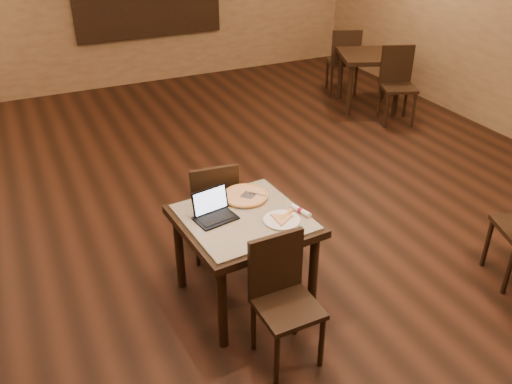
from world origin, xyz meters
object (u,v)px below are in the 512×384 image
laptop (213,210)px  pizza_pan (245,197)px  chair_main_near (282,292)px  chair_main_far (213,205)px  other_table_a_chair_far (344,58)px  other_table_a (370,63)px  other_table_a_chair_near (397,80)px  tiled_table (244,228)px

laptop → pizza_pan: (0.32, 0.14, -0.05)m
chair_main_near → laptop: (-0.20, 0.72, 0.30)m
chair_main_near → chair_main_far: (-0.01, 1.24, 0.00)m
pizza_pan → other_table_a_chair_far: size_ratio=0.32×
pizza_pan → other_table_a: (3.27, 2.88, -0.12)m
chair_main_near → other_table_a_chair_near: size_ratio=0.91×
tiled_table → pizza_pan: size_ratio=3.00×
tiled_table → other_table_a_chair_far: bearing=43.7°
laptop → other_table_a_chair_far: (3.55, 3.62, -0.24)m
pizza_pan → tiled_table: bearing=-116.6°
other_table_a_chair_near → other_table_a_chair_far: (-0.07, 1.19, 0.00)m
chair_main_far → other_table_a_chair_far: 4.57m
chair_main_far → other_table_a: bearing=-137.0°
chair_main_near → other_table_a_chair_near: 4.64m
chair_main_near → other_table_a: 5.05m
chair_main_near → other_table_a_chair_far: other_table_a_chair_far is taller
chair_main_near → pizza_pan: bearing=81.0°
chair_main_near → other_table_a: bearing=46.9°
chair_main_far → laptop: size_ratio=2.87×
other_table_a_chair_far → chair_main_far: bearing=64.7°
laptop → other_table_a_chair_near: bearing=23.7°
tiled_table → other_table_a: size_ratio=0.90×
pizza_pan → other_table_a: other_table_a is taller
chair_main_far → laptop: 0.63m
laptop → other_table_a_chair_near: other_table_a_chair_near is taller
laptop → other_table_a_chair_near: 4.36m
chair_main_far → pizza_pan: size_ratio=2.82×
chair_main_near → other_table_a_chair_far: bearing=51.3°
tiled_table → chair_main_near: size_ratio=1.07×
chair_main_far → pizza_pan: chair_main_far is taller
other_table_a → laptop: bearing=-117.8°
chair_main_far → tiled_table: bearing=97.6°
pizza_pan → other_table_a_chair_far: 4.75m
chair_main_near → other_table_a_chair_near: other_table_a_chair_near is taller
other_table_a_chair_near → chair_main_near: bearing=-115.4°
tiled_table → laptop: laptop is taller
chair_main_far → other_table_a_chair_far: bearing=-130.7°
other_table_a → other_table_a_chair_far: 0.60m
pizza_pan → other_table_a_chair_far: bearing=47.1°
tiled_table → chair_main_far: size_ratio=1.07×
laptop → pizza_pan: bearing=14.1°
other_table_a → tiled_table: bearing=-115.3°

